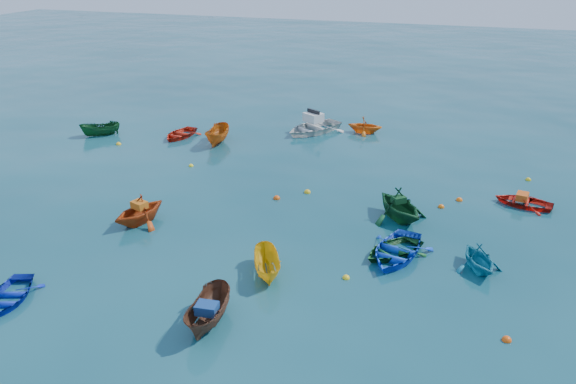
% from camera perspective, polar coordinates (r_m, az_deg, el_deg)
% --- Properties ---
extents(ground, '(160.00, 160.00, 0.00)m').
position_cam_1_polar(ground, '(25.12, -3.62, -5.19)').
color(ground, '#093843').
rests_on(ground, ground).
extents(dinghy_blue_sw, '(2.85, 3.34, 0.59)m').
position_cam_1_polar(dinghy_blue_sw, '(23.74, -26.46, -9.81)').
color(dinghy_blue_sw, '#0E28B8').
rests_on(dinghy_blue_sw, ground).
extents(sampan_brown_mid, '(1.43, 3.12, 1.17)m').
position_cam_1_polar(sampan_brown_mid, '(20.34, -7.96, -13.15)').
color(sampan_brown_mid, brown).
rests_on(sampan_brown_mid, ground).
extents(dinghy_blue_se, '(3.24, 4.08, 0.76)m').
position_cam_1_polar(dinghy_blue_se, '(24.48, 10.89, -6.45)').
color(dinghy_blue_se, blue).
rests_on(dinghy_blue_se, ground).
extents(dinghy_orange_w, '(3.19, 3.44, 1.49)m').
position_cam_1_polar(dinghy_orange_w, '(27.78, -14.76, -3.01)').
color(dinghy_orange_w, '#BA3F11').
rests_on(dinghy_orange_w, ground).
extents(sampan_yellow_mid, '(2.10, 2.92, 1.06)m').
position_cam_1_polar(sampan_yellow_mid, '(22.81, -2.07, -8.41)').
color(sampan_yellow_mid, '#EBB114').
rests_on(sampan_yellow_mid, ground).
extents(dinghy_green_e, '(3.46, 3.65, 0.62)m').
position_cam_1_polar(dinghy_green_e, '(24.65, 10.55, -6.19)').
color(dinghy_green_e, '#145623').
rests_on(dinghy_green_e, ground).
extents(dinghy_cyan_se, '(2.78, 2.92, 1.20)m').
position_cam_1_polar(dinghy_cyan_se, '(24.45, 18.68, -7.41)').
color(dinghy_cyan_se, teal).
rests_on(dinghy_cyan_se, ground).
extents(sampan_orange_n, '(1.67, 3.40, 1.26)m').
position_cam_1_polar(sampan_orange_n, '(38.03, -7.11, 4.93)').
color(sampan_orange_n, '#BE5911').
rests_on(sampan_orange_n, ground).
extents(dinghy_green_n, '(4.14, 4.18, 1.67)m').
position_cam_1_polar(dinghy_green_n, '(27.75, 11.14, -2.67)').
color(dinghy_green_n, '#114B24').
rests_on(dinghy_green_n, ground).
extents(dinghy_red_ne, '(3.12, 2.48, 0.58)m').
position_cam_1_polar(dinghy_red_ne, '(31.04, 22.75, -1.24)').
color(dinghy_red_ne, red).
rests_on(dinghy_red_ne, ground).
extents(dinghy_red_far, '(2.53, 3.29, 0.64)m').
position_cam_1_polar(dinghy_red_far, '(39.73, -10.90, 5.51)').
color(dinghy_red_far, red).
rests_on(dinghy_red_far, ground).
extents(dinghy_orange_far, '(2.40, 2.07, 1.26)m').
position_cam_1_polar(dinghy_orange_far, '(40.34, 7.78, 6.00)').
color(dinghy_orange_far, orange).
rests_on(dinghy_orange_far, ground).
extents(sampan_green_far, '(2.74, 2.46, 1.04)m').
position_cam_1_polar(sampan_green_far, '(41.45, -18.45, 5.47)').
color(sampan_green_far, '#114C21').
rests_on(sampan_green_far, ground).
extents(motorboat_white, '(5.07, 5.51, 1.53)m').
position_cam_1_polar(motorboat_white, '(40.15, 2.56, 6.11)').
color(motorboat_white, silver).
rests_on(motorboat_white, ground).
extents(tarp_blue_a, '(0.79, 0.63, 0.36)m').
position_cam_1_polar(tarp_blue_a, '(19.78, -8.24, -11.63)').
color(tarp_blue_a, navy).
rests_on(tarp_blue_a, sampan_brown_mid).
extents(tarp_orange_a, '(0.83, 0.72, 0.34)m').
position_cam_1_polar(tarp_orange_a, '(27.42, -14.87, -1.27)').
color(tarp_orange_a, '#D26515').
rests_on(tarp_orange_a, dinghy_orange_w).
extents(tarp_green_b, '(0.78, 0.76, 0.30)m').
position_cam_1_polar(tarp_green_b, '(27.41, 11.18, -0.74)').
color(tarp_green_b, '#10411C').
rests_on(tarp_green_b, dinghy_green_n).
extents(tarp_orange_b, '(0.67, 0.81, 0.35)m').
position_cam_1_polar(tarp_orange_b, '(30.87, 22.70, -0.42)').
color(tarp_orange_b, '#DB5416').
rests_on(tarp_orange_b, dinghy_red_ne).
extents(buoy_ye_a, '(0.30, 0.30, 0.30)m').
position_cam_1_polar(buoy_ye_a, '(22.71, 5.92, -8.70)').
color(buoy_ye_a, yellow).
rests_on(buoy_ye_a, ground).
extents(buoy_or_b, '(0.33, 0.33, 0.33)m').
position_cam_1_polar(buoy_or_b, '(20.79, 21.32, -13.87)').
color(buoy_or_b, '#F4500D').
rests_on(buoy_or_b, ground).
extents(buoy_ye_b, '(0.35, 0.35, 0.35)m').
position_cam_1_polar(buoy_ye_b, '(39.16, -16.83, 4.64)').
color(buoy_ye_b, yellow).
rests_on(buoy_ye_b, ground).
extents(buoy_or_c, '(0.37, 0.37, 0.37)m').
position_cam_1_polar(buoy_or_c, '(29.35, -1.16, -0.69)').
color(buoy_or_c, '#DD4C0C').
rests_on(buoy_or_c, ground).
extents(buoy_ye_c, '(0.37, 0.37, 0.37)m').
position_cam_1_polar(buoy_ye_c, '(30.09, 1.97, -0.07)').
color(buoy_ye_c, gold).
rests_on(buoy_ye_c, ground).
extents(buoy_or_d, '(0.33, 0.33, 0.33)m').
position_cam_1_polar(buoy_or_d, '(29.43, 15.29, -1.52)').
color(buoy_or_d, orange).
rests_on(buoy_or_d, ground).
extents(buoy_ye_d, '(0.29, 0.29, 0.29)m').
position_cam_1_polar(buoy_ye_d, '(34.23, -9.82, 2.61)').
color(buoy_ye_d, yellow).
rests_on(buoy_ye_d, ground).
extents(buoy_or_e, '(0.34, 0.34, 0.34)m').
position_cam_1_polar(buoy_or_e, '(30.48, 17.00, -0.83)').
color(buoy_or_e, '#FC640D').
rests_on(buoy_or_e, ground).
extents(buoy_ye_e, '(0.31, 0.31, 0.31)m').
position_cam_1_polar(buoy_ye_e, '(34.47, 23.21, 1.12)').
color(buoy_ye_e, yellow).
rests_on(buoy_ye_e, ground).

